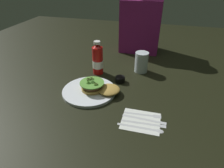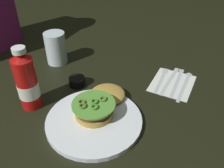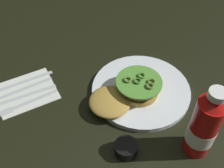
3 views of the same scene
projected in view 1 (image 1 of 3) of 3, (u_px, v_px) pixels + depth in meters
ground_plane at (120, 87)px, 1.11m from camera, size 3.00×3.00×0.00m
dinner_plate at (89, 91)px, 1.06m from camera, size 0.29×0.29×0.02m
burger_sandwich at (98, 87)px, 1.05m from camera, size 0.22×0.13×0.05m
ketchup_bottle at (98, 60)px, 1.21m from camera, size 0.07×0.07×0.22m
water_glass at (141, 62)px, 1.25m from camera, size 0.09×0.09×0.13m
condiment_cup at (120, 79)px, 1.16m from camera, size 0.06×0.06×0.03m
napkin at (141, 121)px, 0.87m from camera, size 0.17×0.15×0.00m
spoon_utensil at (147, 128)px, 0.83m from camera, size 0.20×0.03×0.00m
steak_knife at (146, 123)px, 0.85m from camera, size 0.20×0.02×0.00m
butter_knife at (147, 119)px, 0.87m from camera, size 0.20×0.02×0.00m
fork_utensil at (146, 115)px, 0.90m from camera, size 0.18×0.03×0.00m
diner_person at (141, 21)px, 1.47m from camera, size 0.30×0.20×0.56m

